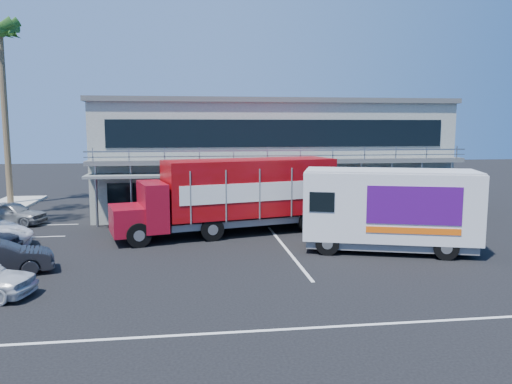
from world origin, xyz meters
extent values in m
plane|color=black|center=(0.00, 0.00, 0.00)|extent=(120.00, 120.00, 0.00)
cube|color=gray|center=(3.00, 15.00, 3.50)|extent=(22.00, 10.00, 7.00)
cube|color=#515454|center=(3.00, 15.00, 7.15)|extent=(22.40, 10.40, 0.30)
cube|color=#515454|center=(3.00, 9.40, 3.60)|extent=(22.00, 1.20, 0.25)
cube|color=gray|center=(3.00, 8.85, 4.10)|extent=(22.00, 0.08, 0.90)
cube|color=slate|center=(3.00, 9.10, 2.90)|extent=(22.00, 1.80, 0.15)
cube|color=black|center=(3.00, 9.98, 1.60)|extent=(20.00, 0.06, 1.60)
cube|color=black|center=(3.00, 9.98, 5.20)|extent=(20.00, 0.06, 1.60)
cylinder|color=brown|center=(-15.10, 18.50, 6.00)|extent=(0.44, 0.44, 12.00)
cube|color=maroon|center=(-5.37, 5.35, 1.11)|extent=(2.12, 2.81, 1.34)
cube|color=maroon|center=(-4.18, 5.64, 1.72)|extent=(1.75, 2.97, 2.34)
cube|color=black|center=(-4.18, 5.64, 2.39)|extent=(0.63, 2.31, 0.78)
cube|color=maroon|center=(0.78, 6.88, 2.45)|extent=(9.31, 4.85, 2.89)
cube|color=slate|center=(0.78, 6.88, 0.72)|extent=(9.21, 4.45, 0.33)
cube|color=white|center=(1.12, 5.52, 2.34)|extent=(7.95, 2.01, 0.95)
cube|color=white|center=(0.45, 8.24, 2.34)|extent=(7.95, 2.01, 0.95)
cylinder|color=black|center=(-4.75, 4.24, 0.58)|extent=(1.19, 0.55, 1.16)
cylinder|color=black|center=(-5.34, 6.61, 0.58)|extent=(1.19, 0.55, 1.16)
cylinder|color=black|center=(-1.29, 5.10, 0.58)|extent=(1.19, 0.55, 1.16)
cylinder|color=black|center=(-1.89, 7.48, 0.58)|extent=(1.19, 0.55, 1.16)
cylinder|color=black|center=(3.89, 6.39, 0.58)|extent=(1.19, 0.55, 1.16)
cylinder|color=black|center=(3.29, 8.77, 0.58)|extent=(1.19, 0.55, 1.16)
cube|color=silver|center=(6.49, 2.00, 2.10)|extent=(7.98, 4.71, 3.02)
cube|color=slate|center=(6.49, 2.00, 0.43)|extent=(7.62, 4.37, 0.38)
cube|color=black|center=(2.90, 3.11, 2.43)|extent=(0.69, 2.05, 1.02)
cube|color=silver|center=(6.49, 2.00, 3.65)|extent=(7.82, 4.61, 0.09)
cube|color=#440B68|center=(6.93, 0.49, 2.32)|extent=(3.72, 1.18, 1.62)
cube|color=#440B68|center=(7.70, 3.00, 2.32)|extent=(3.72, 1.18, 1.62)
cube|color=#F2590C|center=(6.93, 0.49, 1.24)|extent=(3.72, 1.17, 0.27)
cylinder|color=black|center=(3.58, 1.70, 0.52)|extent=(1.07, 0.57, 1.04)
cylinder|color=black|center=(4.25, 3.89, 0.52)|extent=(1.07, 0.57, 1.04)
cylinder|color=black|center=(8.32, 0.24, 0.52)|extent=(1.07, 0.57, 1.04)
cylinder|color=black|center=(8.99, 2.42, 0.52)|extent=(1.07, 0.57, 1.04)
imported|color=slate|center=(-12.50, 10.80, 0.67)|extent=(4.23, 2.65, 1.34)
camera|label=1|loc=(-2.44, -19.01, 5.62)|focal=35.00mm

